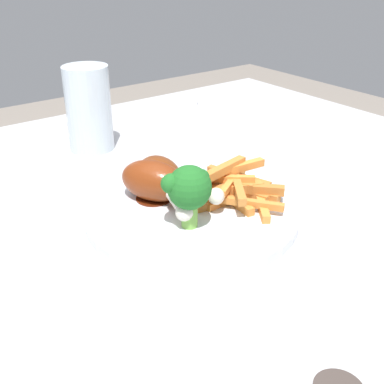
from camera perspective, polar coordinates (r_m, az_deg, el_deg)
dining_table at (r=0.60m, az=-4.95°, el=-12.12°), size 1.13×0.89×0.72m
dinner_plate at (r=0.57m, az=-0.00°, el=-2.34°), size 0.25×0.25×0.01m
broccoli_floret_front at (r=0.51m, az=-0.47°, el=0.49°), size 0.06×0.05×0.07m
carrot_fries_pile at (r=0.58m, az=4.93°, el=0.53°), size 0.14×0.13×0.04m
chicken_drumstick_near at (r=0.58m, az=-3.74°, el=1.57°), size 0.07×0.14×0.05m
chicken_drumstick_far at (r=0.57m, az=-4.21°, el=1.22°), size 0.09×0.13×0.05m
fork at (r=1.01m, az=5.83°, el=10.77°), size 0.18×0.07×0.00m
water_glass at (r=0.76m, az=-12.04°, el=9.55°), size 0.07×0.07×0.13m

